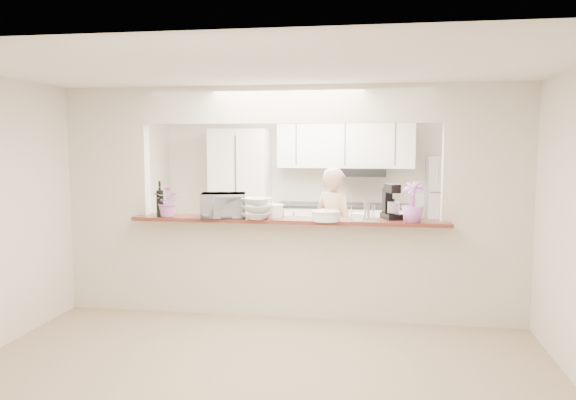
% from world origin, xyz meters
% --- Properties ---
extents(floor, '(6.00, 6.00, 0.00)m').
position_xyz_m(floor, '(0.00, 0.00, 0.00)').
color(floor, tan).
rests_on(floor, ground).
extents(tile_overlay, '(5.00, 2.90, 0.01)m').
position_xyz_m(tile_overlay, '(0.00, 1.55, 0.01)').
color(tile_overlay, beige).
rests_on(tile_overlay, floor).
extents(partition, '(5.00, 0.15, 2.50)m').
position_xyz_m(partition, '(0.00, 0.00, 1.48)').
color(partition, beige).
rests_on(partition, floor).
extents(bar_counter, '(3.40, 0.38, 1.09)m').
position_xyz_m(bar_counter, '(0.00, -0.00, 0.58)').
color(bar_counter, beige).
rests_on(bar_counter, floor).
extents(kitchen_cabinets, '(3.15, 0.62, 2.25)m').
position_xyz_m(kitchen_cabinets, '(-0.19, 2.72, 0.97)').
color(kitchen_cabinets, white).
rests_on(kitchen_cabinets, floor).
extents(refrigerator, '(0.75, 0.70, 1.70)m').
position_xyz_m(refrigerator, '(2.05, 2.65, 0.85)').
color(refrigerator, '#B8B8BD').
rests_on(refrigerator, floor).
extents(flower_left, '(0.38, 0.36, 0.34)m').
position_xyz_m(flower_left, '(-1.30, -0.15, 1.26)').
color(flower_left, pink).
rests_on(flower_left, bar_counter).
extents(wine_bottle_a, '(0.07, 0.07, 0.35)m').
position_xyz_m(wine_bottle_a, '(-1.40, -0.15, 1.23)').
color(wine_bottle_a, black).
rests_on(wine_bottle_a, bar_counter).
extents(wine_bottle_b, '(0.08, 0.08, 0.39)m').
position_xyz_m(wine_bottle_b, '(-1.40, -0.15, 1.24)').
color(wine_bottle_b, black).
rests_on(wine_bottle_b, bar_counter).
extents(toaster_oven, '(0.53, 0.42, 0.26)m').
position_xyz_m(toaster_oven, '(-0.70, -0.10, 1.22)').
color(toaster_oven, '#ABABB0').
rests_on(toaster_oven, bar_counter).
extents(serving_bowls, '(0.37, 0.37, 0.22)m').
position_xyz_m(serving_bowls, '(-0.31, -0.17, 1.20)').
color(serving_bowls, silver).
rests_on(serving_bowls, bar_counter).
extents(plate_stack_a, '(0.30, 0.30, 0.13)m').
position_xyz_m(plate_stack_a, '(-0.21, 0.03, 1.16)').
color(plate_stack_a, white).
rests_on(plate_stack_a, bar_counter).
extents(plate_stack_b, '(0.30, 0.30, 0.10)m').
position_xyz_m(plate_stack_b, '(0.42, -0.19, 1.14)').
color(plate_stack_b, white).
rests_on(plate_stack_b, bar_counter).
extents(red_bowl, '(0.17, 0.17, 0.08)m').
position_xyz_m(red_bowl, '(-0.15, 0.08, 1.13)').
color(red_bowl, maroon).
rests_on(red_bowl, bar_counter).
extents(tan_bowl, '(0.16, 0.16, 0.08)m').
position_xyz_m(tan_bowl, '(0.40, 0.08, 1.13)').
color(tan_bowl, '#C6AC8C').
rests_on(tan_bowl, bar_counter).
extents(utensil_caddy, '(0.26, 0.15, 0.24)m').
position_xyz_m(utensil_caddy, '(0.80, -0.15, 1.19)').
color(utensil_caddy, silver).
rests_on(utensil_caddy, bar_counter).
extents(stand_mixer, '(0.24, 0.29, 0.37)m').
position_xyz_m(stand_mixer, '(1.09, 0.06, 1.26)').
color(stand_mixer, black).
rests_on(stand_mixer, bar_counter).
extents(flower_right, '(0.28, 0.28, 0.41)m').
position_xyz_m(flower_right, '(1.30, -0.15, 1.30)').
color(flower_right, '#B66AC5').
rests_on(flower_right, bar_counter).
extents(person, '(0.69, 0.64, 1.58)m').
position_xyz_m(person, '(0.41, 1.13, 0.79)').
color(person, tan).
rests_on(person, floor).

